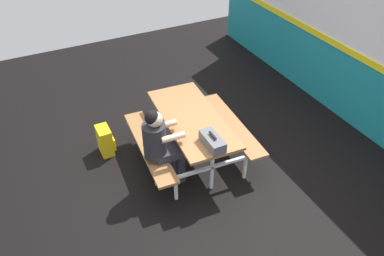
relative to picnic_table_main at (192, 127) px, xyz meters
The scene contains 6 objects.
ground_plane 0.75m from the picnic_table_main, ahead, with size 10.00×10.00×0.02m, color black.
accent_backdrop 2.89m from the picnic_table_main, 80.44° to the left, with size 8.00×0.14×2.60m.
picnic_table_main is the anchor object (origin of this frame).
student_nearer 0.64m from the picnic_table_main, 66.03° to the right, with size 0.38×0.53×1.21m.
toolbox_grey 0.69m from the picnic_table_main, ahead, with size 0.40×0.18×0.18m.
backpack_dark 1.34m from the picnic_table_main, 121.96° to the right, with size 0.30×0.22×0.44m.
Camera 1 is at (3.26, -1.86, 3.80)m, focal length 35.21 mm.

